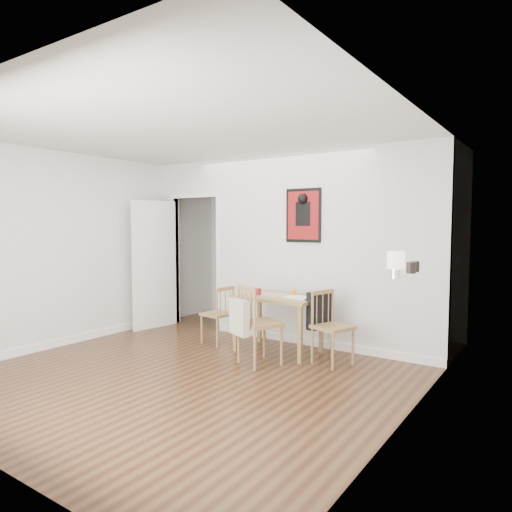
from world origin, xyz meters
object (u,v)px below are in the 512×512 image
Objects in this scene: chair_right at (331,326)px; fireplace at (413,333)px; dining_table at (278,303)px; orange_fruit at (293,292)px; chair_front at (259,324)px; ceramic_jar_a at (411,268)px; bookshelf at (240,270)px; chair_left at (217,315)px; notebook at (297,297)px; ceramic_jar_b at (415,266)px; red_glass at (258,292)px; mantel_lamp at (396,262)px.

fireplace reaches higher than chair_right.
orange_fruit is (0.16, 0.12, 0.13)m from dining_table.
chair_front is 1.85m from ceramic_jar_a.
chair_right is 10.21× the size of orange_fruit.
ceramic_jar_a is (3.48, -1.94, 0.39)m from bookshelf.
dining_table is 0.81m from chair_right.
chair_front is 1.77m from fireplace.
notebook is (1.18, 0.11, 0.33)m from chair_left.
bookshelf is at bearing 147.54° from chair_right.
ceramic_jar_b is (-0.08, 0.31, 0.60)m from fireplace.
fireplace is 14.84× the size of orange_fruit.
dining_table is at bearing 98.74° from chair_front.
bookshelf is 15.78× the size of ceramic_jar_b.
chair_front is 2.76m from bookshelf.
red_glass is at bearing 170.16° from ceramic_jar_a.
chair_left is at bearing 162.45° from mantel_lamp.
bookshelf reaches higher than chair_right.
mantel_lamp is at bearing -88.25° from ceramic_jar_b.
bookshelf is at bearing 142.83° from notebook.
chair_front is at bearing 179.39° from fireplace.
chair_left is at bearing -174.78° from notebook.
mantel_lamp is 0.69m from ceramic_jar_b.
fireplace is at bearing -13.36° from red_glass.
orange_fruit is (0.39, 0.22, -0.00)m from red_glass.
fireplace is at bearing -17.89° from dining_table.
notebook is (-0.50, 0.08, 0.29)m from chair_right.
orange_fruit is 1.78m from ceramic_jar_a.
ceramic_jar_a is (1.78, -0.45, 0.58)m from dining_table.
fireplace is at bearing 80.98° from mantel_lamp.
mantel_lamp is at bearing -28.38° from dining_table.
mantel_lamp is at bearing -88.72° from ceramic_jar_a.
bookshelf reaches higher than orange_fruit.
chair_left is 9.47× the size of orange_fruit.
chair_front reaches higher than notebook.
chair_right is 1.31m from ceramic_jar_a.
orange_fruit is at bearing 135.20° from notebook.
notebook is 3.05× the size of ceramic_jar_b.
orange_fruit is at bearing 160.75° from ceramic_jar_a.
ceramic_jar_b is (3.47, -1.78, 0.39)m from bookshelf.
chair_left is 1.23m from notebook.
ceramic_jar_b is (0.99, -0.20, 0.77)m from chair_right.
chair_left is (-0.90, -0.12, -0.24)m from dining_table.
mantel_lamp reaches higher than orange_fruit.
chair_right is 2.96m from bookshelf.
ceramic_jar_a is at bearing -7.13° from chair_left.
bookshelf reaches higher than chair_front.
chair_left is at bearing 154.99° from chair_front.
mantel_lamp reaches higher than red_glass.
ceramic_jar_b is (-0.01, 0.17, -0.00)m from ceramic_jar_a.
ceramic_jar_a is at bearing -29.20° from bookshelf.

